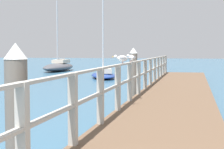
{
  "coord_description": "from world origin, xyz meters",
  "views": [
    {
      "loc": [
        0.62,
        -1.08,
        1.78
      ],
      "look_at": [
        -2.24,
        11.7,
        0.92
      ],
      "focal_mm": 59.02,
      "sensor_mm": 36.0,
      "label": 1
    }
  ],
  "objects_px": {
    "seagull_foreground": "(122,58)",
    "boat_2": "(103,74)",
    "dock_piling_near": "(17,118)",
    "seagull_background": "(131,57)",
    "boat_0": "(59,66)",
    "dock_piling_far": "(133,74)"
  },
  "relations": [
    {
      "from": "seagull_foreground",
      "to": "boat_2",
      "type": "height_order",
      "value": "boat_2"
    },
    {
      "from": "dock_piling_near",
      "to": "seagull_foreground",
      "type": "height_order",
      "value": "dock_piling_near"
    },
    {
      "from": "seagull_background",
      "to": "boat_0",
      "type": "xyz_separation_m",
      "value": [
        -9.6,
        19.47,
        -1.19
      ]
    },
    {
      "from": "boat_0",
      "to": "boat_2",
      "type": "distance_m",
      "value": 9.05
    },
    {
      "from": "seagull_background",
      "to": "boat_2",
      "type": "bearing_deg",
      "value": 70.21
    },
    {
      "from": "boat_0",
      "to": "boat_2",
      "type": "relative_size",
      "value": 1.1
    },
    {
      "from": "dock_piling_far",
      "to": "boat_0",
      "type": "xyz_separation_m",
      "value": [
        -9.23,
        16.75,
        -0.55
      ]
    },
    {
      "from": "dock_piling_far",
      "to": "boat_0",
      "type": "height_order",
      "value": "boat_0"
    },
    {
      "from": "seagull_foreground",
      "to": "boat_0",
      "type": "bearing_deg",
      "value": -4.8
    },
    {
      "from": "dock_piling_near",
      "to": "dock_piling_far",
      "type": "xyz_separation_m",
      "value": [
        0.0,
        8.9,
        0.0
      ]
    },
    {
      "from": "dock_piling_far",
      "to": "seagull_background",
      "type": "distance_m",
      "value": 2.82
    },
    {
      "from": "dock_piling_far",
      "to": "seagull_foreground",
      "type": "bearing_deg",
      "value": -84.73
    },
    {
      "from": "dock_piling_far",
      "to": "seagull_foreground",
      "type": "relative_size",
      "value": 4.3
    },
    {
      "from": "dock_piling_far",
      "to": "seagull_background",
      "type": "bearing_deg",
      "value": -82.14
    },
    {
      "from": "dock_piling_near",
      "to": "boat_0",
      "type": "bearing_deg",
      "value": 109.79
    },
    {
      "from": "seagull_foreground",
      "to": "seagull_background",
      "type": "height_order",
      "value": "same"
    },
    {
      "from": "dock_piling_far",
      "to": "boat_2",
      "type": "distance_m",
      "value": 10.37
    },
    {
      "from": "boat_2",
      "to": "boat_0",
      "type": "bearing_deg",
      "value": 110.44
    },
    {
      "from": "dock_piling_far",
      "to": "boat_2",
      "type": "bearing_deg",
      "value": 109.94
    },
    {
      "from": "dock_piling_near",
      "to": "boat_0",
      "type": "relative_size",
      "value": 0.32
    },
    {
      "from": "dock_piling_near",
      "to": "boat_2",
      "type": "xyz_separation_m",
      "value": [
        -3.53,
        18.62,
        -0.67
      ]
    },
    {
      "from": "dock_piling_near",
      "to": "boat_2",
      "type": "relative_size",
      "value": 0.35
    }
  ]
}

